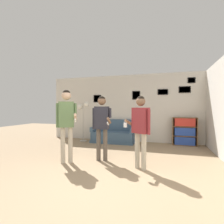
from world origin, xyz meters
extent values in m
plane|color=#937A5B|center=(0.00, 0.00, 0.00)|extent=(20.00, 20.00, 0.00)
cube|color=beige|center=(0.00, 4.41, 1.35)|extent=(7.45, 0.06, 2.70)
cube|color=black|center=(-1.67, 4.36, 1.76)|extent=(0.33, 0.02, 0.31)
cube|color=gray|center=(-1.67, 4.36, 1.76)|extent=(0.29, 0.01, 0.26)
cube|color=black|center=(2.04, 4.36, 2.38)|extent=(0.26, 0.02, 0.21)
cube|color=beige|center=(2.04, 4.36, 2.38)|extent=(0.22, 0.01, 0.16)
cube|color=black|center=(1.03, 4.36, 1.97)|extent=(0.38, 0.02, 0.22)
cube|color=#B2B2BC|center=(1.03, 4.36, 1.97)|extent=(0.34, 0.01, 0.17)
cube|color=black|center=(1.81, 4.36, 2.04)|extent=(0.42, 0.02, 0.24)
cube|color=#B2B2BC|center=(1.81, 4.36, 2.04)|extent=(0.37, 0.01, 0.20)
cube|color=black|center=(0.00, 4.36, 1.87)|extent=(0.31, 0.02, 0.34)
cube|color=beige|center=(0.00, 4.36, 1.87)|extent=(0.27, 0.01, 0.30)
cube|color=#3D5670|center=(-0.83, 3.94, 0.05)|extent=(1.69, 0.80, 0.10)
cube|color=#3D5670|center=(-0.83, 3.94, 0.26)|extent=(1.63, 0.74, 0.32)
cube|color=#3D5670|center=(-0.83, 4.27, 0.65)|extent=(1.63, 0.14, 0.47)
cube|color=#3D5670|center=(-1.62, 3.94, 0.51)|extent=(0.12, 0.74, 0.18)
cube|color=#3D5670|center=(-0.05, 3.94, 0.51)|extent=(0.12, 0.74, 0.18)
cube|color=brown|center=(1.39, 4.19, 0.51)|extent=(0.02, 0.30, 1.01)
cube|color=brown|center=(2.21, 4.19, 0.51)|extent=(0.02, 0.30, 1.01)
cube|color=brown|center=(1.80, 4.33, 0.51)|extent=(0.84, 0.01, 1.01)
cube|color=brown|center=(1.80, 4.19, 0.01)|extent=(0.79, 0.30, 0.02)
cube|color=brown|center=(1.80, 4.19, 1.00)|extent=(0.79, 0.30, 0.02)
cube|color=brown|center=(1.80, 4.19, 0.34)|extent=(0.79, 0.30, 0.02)
cube|color=brown|center=(1.80, 4.19, 0.68)|extent=(0.79, 0.30, 0.02)
cube|color=#2847A3|center=(1.80, 4.18, 0.17)|extent=(0.68, 0.26, 0.28)
cube|color=#2847A3|center=(1.80, 4.18, 0.50)|extent=(0.68, 0.26, 0.28)
cube|color=red|center=(1.80, 4.18, 0.84)|extent=(0.68, 0.26, 0.28)
cylinder|color=#ADA89E|center=(-2.09, 3.85, 0.01)|extent=(0.28, 0.28, 0.03)
cylinder|color=#ADA89E|center=(-2.09, 3.85, 0.80)|extent=(0.03, 0.03, 1.53)
cylinder|color=#ADA89E|center=(-2.02, 3.85, 1.53)|extent=(0.02, 0.16, 0.02)
sphere|color=white|center=(-1.95, 3.85, 1.50)|extent=(0.22, 0.22, 0.22)
cylinder|color=#ADA89E|center=(-2.16, 3.85, 1.43)|extent=(0.02, 0.16, 0.02)
sphere|color=white|center=(-2.23, 3.85, 1.40)|extent=(0.22, 0.22, 0.22)
cylinder|color=#B7AD99|center=(-1.30, 1.11, 0.44)|extent=(0.11, 0.11, 0.89)
cylinder|color=#B7AD99|center=(-1.14, 1.19, 0.44)|extent=(0.11, 0.11, 0.89)
cube|color=#5B7A4C|center=(-1.22, 1.15, 1.20)|extent=(0.41, 0.34, 0.63)
sphere|color=#D1A889|center=(-1.22, 1.15, 1.67)|extent=(0.23, 0.23, 0.23)
sphere|color=black|center=(-1.22, 1.15, 1.71)|extent=(0.19, 0.19, 0.19)
cylinder|color=#5B7A4C|center=(-1.03, 1.25, 1.34)|extent=(0.07, 0.07, 0.27)
cylinder|color=#D1A889|center=(-0.96, 1.12, 1.14)|extent=(0.21, 0.31, 0.19)
cylinder|color=white|center=(-0.89, 0.99, 1.07)|extent=(0.10, 0.14, 0.09)
cylinder|color=#5B7A4C|center=(-1.41, 1.05, 1.18)|extent=(0.07, 0.07, 0.59)
cylinder|color=brown|center=(-0.54, 1.57, 0.41)|extent=(0.11, 0.11, 0.82)
cylinder|color=brown|center=(-0.36, 1.59, 0.41)|extent=(0.11, 0.11, 0.82)
cube|color=#282833|center=(-0.45, 1.58, 1.11)|extent=(0.38, 0.24, 0.58)
sphere|color=brown|center=(-0.45, 1.58, 1.54)|extent=(0.21, 0.21, 0.21)
sphere|color=black|center=(-0.45, 1.58, 1.57)|extent=(0.18, 0.18, 0.18)
cylinder|color=#282833|center=(-0.23, 1.60, 1.23)|extent=(0.07, 0.07, 0.25)
cylinder|color=brown|center=(-0.22, 1.47, 1.05)|extent=(0.10, 0.30, 0.18)
cylinder|color=white|center=(-0.20, 1.33, 0.98)|extent=(0.05, 0.14, 0.09)
cylinder|color=#282833|center=(-0.66, 1.55, 1.08)|extent=(0.07, 0.07, 0.55)
cylinder|color=#B7AD99|center=(0.51, 1.29, 0.40)|extent=(0.11, 0.11, 0.80)
cylinder|color=#B7AD99|center=(0.67, 1.20, 0.40)|extent=(0.11, 0.11, 0.80)
cube|color=maroon|center=(0.59, 1.25, 1.08)|extent=(0.41, 0.35, 0.57)
sphere|color=brown|center=(0.59, 1.25, 1.50)|extent=(0.21, 0.21, 0.21)
sphere|color=black|center=(0.59, 1.25, 1.54)|extent=(0.18, 0.18, 0.18)
cylinder|color=maroon|center=(0.78, 1.14, 1.06)|extent=(0.07, 0.07, 0.53)
cylinder|color=maroon|center=(0.40, 1.35, 1.21)|extent=(0.07, 0.07, 0.24)
cylinder|color=brown|center=(0.34, 1.24, 1.03)|extent=(0.20, 0.29, 0.18)
cylinder|color=white|center=(0.27, 1.12, 0.98)|extent=(0.08, 0.08, 0.10)
camera|label=1|loc=(1.10, -2.63, 1.36)|focal=28.00mm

